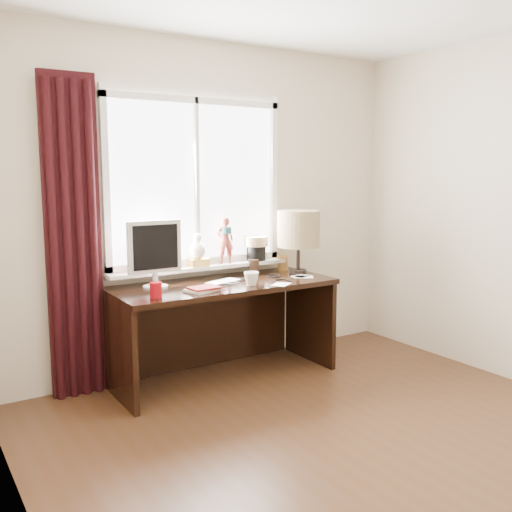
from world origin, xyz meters
TOP-DOWN VIEW (x-y plane):
  - floor at (0.00, 0.00)m, footprint 3.50×4.00m
  - wall_back at (0.00, 2.00)m, footprint 3.50×0.00m
  - wall_left at (-1.75, 0.00)m, footprint 0.00×4.00m
  - laptop at (-0.12, 1.60)m, footprint 0.33×0.27m
  - mug at (0.02, 1.43)m, footprint 0.14×0.13m
  - red_cup at (-0.73, 1.42)m, footprint 0.08×0.08m
  - window at (-0.12, 1.95)m, footprint 1.52×0.20m
  - curtain at (-1.13, 1.91)m, footprint 0.38×0.09m
  - desk at (-0.10, 1.73)m, footprint 1.70×0.70m
  - monitor at (-0.60, 1.74)m, footprint 0.40×0.18m
  - notebook_stack at (-0.37, 1.44)m, footprint 0.26×0.22m
  - brush_holder at (0.29, 1.83)m, footprint 0.09×0.09m
  - icon_frame at (0.60, 1.84)m, footprint 0.10×0.03m
  - table_lamp at (0.62, 1.66)m, footprint 0.35×0.35m
  - loose_papers at (0.45, 1.46)m, footprint 0.51×0.36m
  - desk_cables at (0.27, 1.56)m, footprint 0.45×0.37m

SIDE VIEW (x-z plane):
  - floor at x=0.00m, z-range 0.00..0.00m
  - desk at x=-0.10m, z-range 0.13..0.88m
  - loose_papers at x=0.45m, z-range 0.75..0.75m
  - desk_cables at x=0.27m, z-range 0.75..0.76m
  - laptop at x=-0.12m, z-range 0.75..0.77m
  - notebook_stack at x=-0.37m, z-range 0.75..0.78m
  - red_cup at x=-0.73m, z-range 0.75..0.86m
  - mug at x=0.02m, z-range 0.75..0.86m
  - brush_holder at x=0.29m, z-range 0.69..0.94m
  - icon_frame at x=0.60m, z-range 0.75..0.88m
  - monitor at x=-0.60m, z-range 0.78..1.27m
  - table_lamp at x=0.62m, z-range 0.85..1.37m
  - curtain at x=-1.13m, z-range -0.01..2.24m
  - wall_back at x=0.00m, z-range 0.00..2.60m
  - wall_left at x=-1.75m, z-range 0.00..2.60m
  - window at x=-0.12m, z-range 0.61..2.01m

